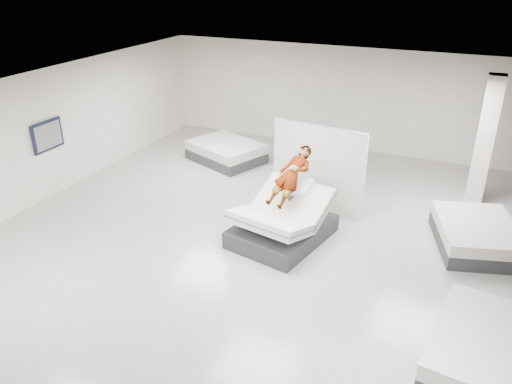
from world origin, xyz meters
TOP-DOWN VIEW (x-y plane):
  - room at (0.00, 0.00)m, footprint 14.00×14.04m
  - hero_bed at (0.27, 0.73)m, footprint 2.04×2.45m
  - person at (0.33, 1.03)m, footprint 0.82×1.37m
  - remote at (0.47, 0.64)m, footprint 0.08×0.15m
  - divider_panel at (0.48, 2.45)m, footprint 2.33×0.42m
  - flat_bed_right_far at (4.13, 2.10)m, footprint 2.05×2.39m
  - flat_bed_right_near at (4.49, -1.61)m, footprint 1.93×2.41m
  - flat_bed_left_far at (-2.99, 4.40)m, footprint 2.51×2.22m
  - column at (4.00, 4.50)m, footprint 0.40×0.40m
  - wall_poster at (-5.93, 0.50)m, footprint 0.06×0.95m

SIDE VIEW (x-z plane):
  - flat_bed_right_far at x=4.13m, z-range 0.00..0.56m
  - flat_bed_left_far at x=-2.99m, z-range 0.00..0.57m
  - flat_bed_right_near at x=4.49m, z-range 0.00..0.61m
  - hero_bed at x=0.27m, z-range -0.22..1.04m
  - divider_panel at x=0.48m, z-range 0.00..2.12m
  - remote at x=0.47m, z-range 1.04..1.11m
  - person at x=0.33m, z-range 0.53..1.96m
  - room at x=0.00m, z-range 0.00..3.20m
  - column at x=4.00m, z-range 0.00..3.20m
  - wall_poster at x=-5.93m, z-range 1.23..1.98m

